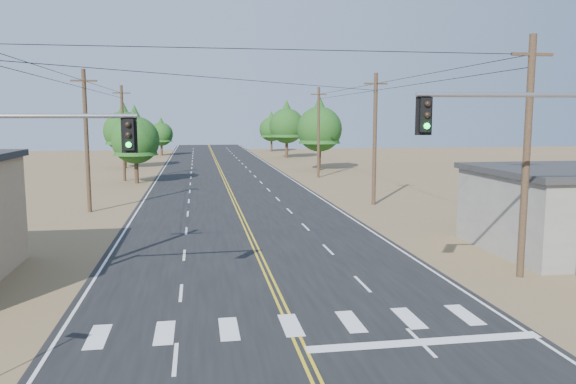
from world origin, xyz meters
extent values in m
cube|color=black|center=(0.00, 30.00, 0.01)|extent=(15.00, 200.00, 0.02)
cylinder|color=#4C3826|center=(-10.50, 32.00, 5.00)|extent=(0.30, 0.30, 10.00)
cube|color=#4C3826|center=(-10.50, 32.00, 9.20)|extent=(1.80, 0.12, 0.12)
cylinder|color=#4C3826|center=(-10.50, 52.00, 5.00)|extent=(0.30, 0.30, 10.00)
cube|color=#4C3826|center=(-10.50, 52.00, 9.20)|extent=(1.80, 0.12, 0.12)
cylinder|color=#4C3826|center=(10.50, 12.00, 5.00)|extent=(0.30, 0.30, 10.00)
cube|color=#4C3826|center=(10.50, 12.00, 9.20)|extent=(1.80, 0.12, 0.12)
cylinder|color=#4C3826|center=(10.50, 32.00, 5.00)|extent=(0.30, 0.30, 10.00)
cube|color=#4C3826|center=(10.50, 32.00, 9.20)|extent=(1.80, 0.12, 0.12)
cylinder|color=#4C3826|center=(10.50, 52.00, 5.00)|extent=(0.30, 0.30, 10.00)
cube|color=#4C3826|center=(10.50, 52.00, 9.20)|extent=(1.80, 0.12, 0.12)
cylinder|color=gray|center=(-7.91, 10.13, 6.74)|extent=(6.18, 0.40, 0.15)
cube|color=black|center=(-5.11, 10.24, 6.12)|extent=(0.34, 0.30, 1.04)
sphere|color=black|center=(-5.12, 10.07, 6.45)|extent=(0.19, 0.19, 0.19)
sphere|color=black|center=(-5.12, 10.07, 6.12)|extent=(0.19, 0.19, 0.19)
sphere|color=#0CE533|center=(-5.12, 10.07, 5.79)|extent=(0.19, 0.19, 0.19)
cylinder|color=gray|center=(7.73, 8.74, 7.45)|extent=(6.55, 0.88, 0.17)
cube|color=black|center=(4.78, 9.06, 6.77)|extent=(0.40, 0.35, 1.15)
sphere|color=black|center=(4.80, 8.87, 7.13)|extent=(0.21, 0.21, 0.21)
sphere|color=black|center=(4.80, 8.87, 6.77)|extent=(0.21, 0.21, 0.21)
sphere|color=#0CE533|center=(4.80, 8.87, 6.40)|extent=(0.21, 0.21, 0.21)
cylinder|color=#3F2D1E|center=(-9.00, 49.53, 1.44)|extent=(0.43, 0.43, 2.88)
cone|color=#224E16|center=(-9.00, 49.53, 5.44)|extent=(4.48, 4.48, 5.12)
sphere|color=#224E16|center=(-9.00, 49.53, 4.40)|extent=(4.80, 4.80, 4.80)
cylinder|color=#3F2D1E|center=(-12.31, 67.66, 1.59)|extent=(0.43, 0.43, 3.18)
cone|color=#224E16|center=(-12.31, 67.66, 6.01)|extent=(4.95, 4.95, 5.66)
sphere|color=#224E16|center=(-12.31, 67.66, 4.86)|extent=(5.30, 5.30, 5.30)
cylinder|color=#3F2D1E|center=(-9.00, 92.06, 1.23)|extent=(0.39, 0.39, 2.46)
cone|color=#224E16|center=(-9.00, 92.06, 4.64)|extent=(3.82, 3.82, 4.37)
sphere|color=#224E16|center=(-9.00, 92.06, 3.75)|extent=(4.10, 4.10, 4.10)
cylinder|color=#3F2D1E|center=(12.50, 60.61, 1.70)|extent=(0.46, 0.46, 3.41)
cone|color=#224E16|center=(12.50, 60.61, 6.44)|extent=(5.30, 5.30, 6.06)
sphere|color=#224E16|center=(12.50, 60.61, 5.21)|extent=(5.68, 5.68, 5.68)
cylinder|color=#3F2D1E|center=(11.88, 82.94, 1.73)|extent=(0.50, 0.50, 3.46)
cone|color=#224E16|center=(11.88, 82.94, 6.54)|extent=(5.38, 5.38, 6.15)
sphere|color=#224E16|center=(11.88, 82.94, 5.29)|extent=(5.77, 5.77, 5.77)
cylinder|color=#3F2D1E|center=(11.73, 100.97, 1.42)|extent=(0.40, 0.40, 2.85)
cone|color=#224E16|center=(11.73, 100.97, 5.38)|extent=(4.43, 4.43, 5.06)
sphere|color=#224E16|center=(11.73, 100.97, 4.35)|extent=(4.74, 4.74, 4.74)
camera|label=1|loc=(-2.89, -9.16, 6.69)|focal=35.00mm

